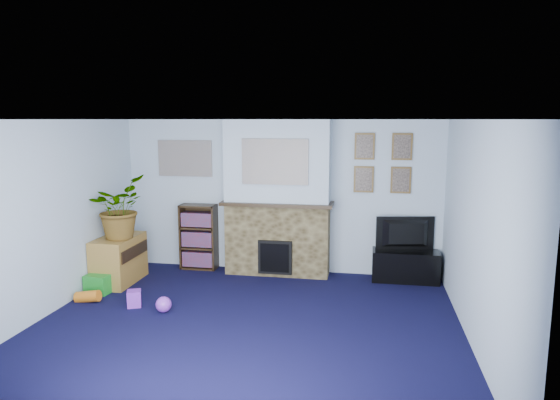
% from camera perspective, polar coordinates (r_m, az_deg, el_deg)
% --- Properties ---
extents(floor, '(5.00, 4.50, 0.01)m').
position_cam_1_polar(floor, '(6.07, -3.88, -14.12)').
color(floor, black).
rests_on(floor, ground).
extents(ceiling, '(5.00, 4.50, 0.01)m').
position_cam_1_polar(ceiling, '(5.57, -4.15, 9.17)').
color(ceiling, white).
rests_on(ceiling, wall_back).
extents(wall_back, '(5.00, 0.04, 2.40)m').
position_cam_1_polar(wall_back, '(7.87, -0.02, 0.43)').
color(wall_back, '#AFC2D4').
rests_on(wall_back, ground).
extents(wall_front, '(5.00, 0.04, 2.40)m').
position_cam_1_polar(wall_front, '(3.64, -12.79, -10.29)').
color(wall_front, '#AFC2D4').
rests_on(wall_front, ground).
extents(wall_left, '(0.04, 4.50, 2.40)m').
position_cam_1_polar(wall_left, '(6.75, -25.07, -1.91)').
color(wall_left, '#AFC2D4').
rests_on(wall_left, ground).
extents(wall_right, '(0.04, 4.50, 2.40)m').
position_cam_1_polar(wall_right, '(5.65, 21.47, -3.72)').
color(wall_right, '#AFC2D4').
rests_on(wall_right, ground).
extents(chimney_breast, '(1.72, 0.50, 2.40)m').
position_cam_1_polar(chimney_breast, '(7.67, -0.29, 0.08)').
color(chimney_breast, brown).
rests_on(chimney_breast, ground).
extents(collage_main, '(1.00, 0.03, 0.68)m').
position_cam_1_polar(collage_main, '(7.39, -0.59, 4.39)').
color(collage_main, gray).
rests_on(collage_main, chimney_breast).
extents(collage_left, '(0.90, 0.03, 0.58)m').
position_cam_1_polar(collage_left, '(8.20, -10.80, 4.70)').
color(collage_left, gray).
rests_on(collage_left, wall_back).
extents(portrait_tl, '(0.30, 0.03, 0.40)m').
position_cam_1_polar(portrait_tl, '(7.64, 9.64, 6.07)').
color(portrait_tl, brown).
rests_on(portrait_tl, wall_back).
extents(portrait_tr, '(0.30, 0.03, 0.40)m').
position_cam_1_polar(portrait_tr, '(7.66, 13.78, 5.94)').
color(portrait_tr, brown).
rests_on(portrait_tr, wall_back).
extents(portrait_bl, '(0.30, 0.03, 0.40)m').
position_cam_1_polar(portrait_bl, '(7.69, 9.54, 2.35)').
color(portrait_bl, brown).
rests_on(portrait_bl, wall_back).
extents(portrait_br, '(0.30, 0.03, 0.40)m').
position_cam_1_polar(portrait_br, '(7.70, 13.64, 2.23)').
color(portrait_br, brown).
rests_on(portrait_br, wall_back).
extents(tv_stand, '(0.98, 0.41, 0.46)m').
position_cam_1_polar(tv_stand, '(7.77, 14.11, -7.35)').
color(tv_stand, black).
rests_on(tv_stand, ground).
extents(television, '(0.88, 0.28, 0.50)m').
position_cam_1_polar(television, '(7.66, 14.24, -3.80)').
color(television, black).
rests_on(television, tv_stand).
extents(bookshelf, '(0.58, 0.28, 1.05)m').
position_cam_1_polar(bookshelf, '(8.19, -9.25, -4.32)').
color(bookshelf, black).
rests_on(bookshelf, ground).
extents(sideboard, '(0.49, 0.89, 0.69)m').
position_cam_1_polar(sideboard, '(7.82, -17.92, -6.46)').
color(sideboard, olive).
rests_on(sideboard, ground).
extents(potted_plant, '(0.84, 0.93, 0.90)m').
position_cam_1_polar(potted_plant, '(7.58, -18.06, -0.82)').
color(potted_plant, '#26661E').
rests_on(potted_plant, sideboard).
extents(mantel_clock, '(0.11, 0.06, 0.15)m').
position_cam_1_polar(mantel_clock, '(7.64, -1.08, 0.31)').
color(mantel_clock, gold).
rests_on(mantel_clock, chimney_breast).
extents(mantel_candle, '(0.06, 0.06, 0.18)m').
position_cam_1_polar(mantel_candle, '(7.58, 1.51, 0.32)').
color(mantel_candle, '#B2BFC6').
rests_on(mantel_candle, chimney_breast).
extents(mantel_teddy, '(0.13, 0.13, 0.13)m').
position_cam_1_polar(mantel_teddy, '(7.72, -3.92, 0.35)').
color(mantel_teddy, slate).
rests_on(mantel_teddy, chimney_breast).
extents(mantel_can, '(0.06, 0.06, 0.13)m').
position_cam_1_polar(mantel_can, '(7.52, 5.37, 0.06)').
color(mantel_can, purple).
rests_on(mantel_can, chimney_breast).
extents(green_crate, '(0.35, 0.29, 0.26)m').
position_cam_1_polar(green_crate, '(7.50, -19.99, -8.91)').
color(green_crate, '#198C26').
rests_on(green_crate, ground).
extents(toy_ball, '(0.20, 0.20, 0.20)m').
position_cam_1_polar(toy_ball, '(6.57, -13.17, -11.63)').
color(toy_ball, purple).
rests_on(toy_ball, ground).
extents(toy_block, '(0.23, 0.23, 0.21)m').
position_cam_1_polar(toy_block, '(6.85, -16.33, -10.72)').
color(toy_block, purple).
rests_on(toy_block, ground).
extents(toy_tube, '(0.35, 0.15, 0.20)m').
position_cam_1_polar(toy_tube, '(7.22, -21.11, -10.26)').
color(toy_tube, orange).
rests_on(toy_tube, ground).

